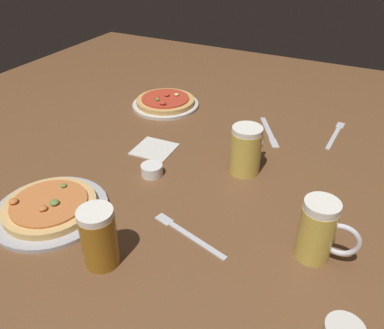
{
  "coord_description": "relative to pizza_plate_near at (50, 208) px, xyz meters",
  "views": [
    {
      "loc": [
        0.43,
        -0.85,
        0.64
      ],
      "look_at": [
        0.0,
        0.0,
        0.02
      ],
      "focal_mm": 36.05,
      "sensor_mm": 36.0,
      "label": 1
    }
  ],
  "objects": [
    {
      "name": "ground_plane",
      "position": [
        0.23,
        0.34,
        -0.03
      ],
      "size": [
        2.4,
        2.4,
        0.03
      ],
      "primitive_type": "cube",
      "color": "brown"
    },
    {
      "name": "pizza_plate_near",
      "position": [
        0.0,
        0.0,
        0.0
      ],
      "size": [
        0.29,
        0.29,
        0.05
      ],
      "color": "#B2B2B7",
      "rests_on": "ground_plane"
    },
    {
      "name": "pizza_plate_far",
      "position": [
        -0.07,
        0.7,
        0.0
      ],
      "size": [
        0.26,
        0.26,
        0.05
      ],
      "color": "silver",
      "rests_on": "ground_plane"
    },
    {
      "name": "beer_mug_dark",
      "position": [
        0.63,
        0.16,
        0.06
      ],
      "size": [
        0.13,
        0.08,
        0.15
      ],
      "color": "gold",
      "rests_on": "ground_plane"
    },
    {
      "name": "beer_mug_amber",
      "position": [
        0.38,
        0.41,
        0.06
      ],
      "size": [
        0.09,
        0.14,
        0.15
      ],
      "color": "gold",
      "rests_on": "ground_plane"
    },
    {
      "name": "beer_mug_pale",
      "position": [
        0.22,
        -0.07,
        0.05
      ],
      "size": [
        0.13,
        0.08,
        0.14
      ],
      "color": "#9E6619",
      "rests_on": "ground_plane"
    },
    {
      "name": "ramekin_butter",
      "position": [
        0.14,
        0.26,
        0.0
      ],
      "size": [
        0.06,
        0.06,
        0.03
      ],
      "primitive_type": "cylinder",
      "color": "white",
      "rests_on": "ground_plane"
    },
    {
      "name": "napkin_folded",
      "position": [
        0.07,
        0.39,
        -0.01
      ],
      "size": [
        0.13,
        0.13,
        0.01
      ],
      "primitive_type": "cube",
      "rotation": [
        0.0,
        0.0,
        0.05
      ],
      "color": "silver",
      "rests_on": "ground_plane"
    },
    {
      "name": "fork_left",
      "position": [
        0.58,
        0.76,
        -0.01
      ],
      "size": [
        0.03,
        0.22,
        0.01
      ],
      "color": "silver",
      "rests_on": "ground_plane"
    },
    {
      "name": "knife_right",
      "position": [
        0.37,
        0.67,
        -0.01
      ],
      "size": [
        0.13,
        0.2,
        0.01
      ],
      "color": "silver",
      "rests_on": "ground_plane"
    },
    {
      "name": "fork_spare",
      "position": [
        0.35,
        0.09,
        -0.01
      ],
      "size": [
        0.22,
        0.08,
        0.01
      ],
      "color": "silver",
      "rests_on": "ground_plane"
    }
  ]
}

